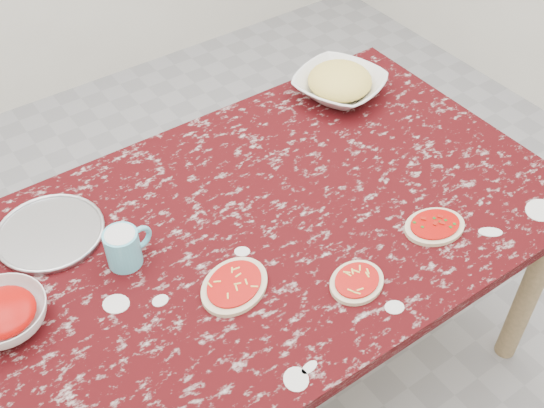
% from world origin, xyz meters
% --- Properties ---
extents(ground, '(4.00, 4.00, 0.00)m').
position_xyz_m(ground, '(0.00, 0.00, 0.00)').
color(ground, gray).
extents(worktable, '(1.60, 1.00, 0.75)m').
position_xyz_m(worktable, '(0.00, 0.00, 0.67)').
color(worktable, '#340609').
rests_on(worktable, ground).
extents(pizza_tray, '(0.29, 0.29, 0.01)m').
position_xyz_m(pizza_tray, '(-0.52, 0.28, 0.76)').
color(pizza_tray, '#B2B2B7').
rests_on(pizza_tray, worktable).
extents(sauce_bowl, '(0.22, 0.22, 0.06)m').
position_xyz_m(sauce_bowl, '(-0.71, 0.07, 0.78)').
color(sauce_bowl, white).
rests_on(sauce_bowl, worktable).
extents(cheese_bowl, '(0.36, 0.36, 0.07)m').
position_xyz_m(cheese_bowl, '(0.51, 0.34, 0.78)').
color(cheese_bowl, white).
rests_on(cheese_bowl, worktable).
extents(flour_mug, '(0.13, 0.09, 0.10)m').
position_xyz_m(flour_mug, '(-0.39, 0.08, 0.80)').
color(flour_mug, '#5DC6DD').
rests_on(flour_mug, worktable).
extents(pizza_left, '(0.23, 0.21, 0.02)m').
position_xyz_m(pizza_left, '(-0.22, -0.15, 0.76)').
color(pizza_left, beige).
rests_on(pizza_left, worktable).
extents(pizza_mid, '(0.17, 0.15, 0.02)m').
position_xyz_m(pizza_mid, '(0.04, -0.31, 0.76)').
color(pizza_mid, beige).
rests_on(pizza_mid, worktable).
extents(pizza_right, '(0.19, 0.16, 0.02)m').
position_xyz_m(pizza_right, '(0.33, -0.28, 0.76)').
color(pizza_right, beige).
rests_on(pizza_right, worktable).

